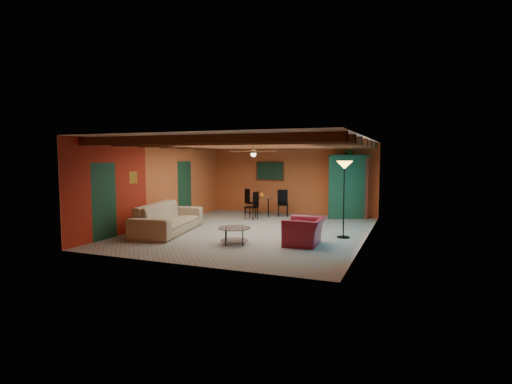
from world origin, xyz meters
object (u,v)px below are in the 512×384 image
at_px(coffee_table, 234,236).
at_px(floor_lamp, 344,199).
at_px(potted_plant, 349,150).
at_px(vase, 262,187).
at_px(armoire, 348,187).
at_px(armchair, 304,231).
at_px(sofa, 168,218).
at_px(dining_table, 262,203).

bearing_deg(coffee_table, floor_lamp, 36.92).
bearing_deg(potted_plant, floor_lamp, -83.10).
bearing_deg(vase, floor_lamp, -39.46).
height_order(armoire, floor_lamp, armoire).
bearing_deg(armchair, vase, -148.77).
distance_m(sofa, dining_table, 4.18).
relative_size(armchair, potted_plant, 2.19).
relative_size(sofa, floor_lamp, 1.38).
height_order(sofa, potted_plant, potted_plant).
distance_m(coffee_table, dining_table, 4.79).
relative_size(coffee_table, armoire, 0.38).
distance_m(coffee_table, armoire, 5.95).
distance_m(armoire, floor_lamp, 3.74).
height_order(armchair, vase, vase).
height_order(coffee_table, vase, vase).
height_order(floor_lamp, vase, floor_lamp).
xyz_separation_m(coffee_table, vase, (-1.02, 4.67, 0.88)).
height_order(sofa, coffee_table, sofa).
relative_size(dining_table, floor_lamp, 0.91).
distance_m(floor_lamp, potted_plant, 4.00).
xyz_separation_m(dining_table, armoire, (3.01, 0.87, 0.61)).
relative_size(floor_lamp, potted_plant, 4.40).
relative_size(floor_lamp, vase, 10.61).
bearing_deg(coffee_table, dining_table, 102.37).
relative_size(armoire, floor_lamp, 1.05).
height_order(dining_table, vase, vase).
distance_m(dining_table, potted_plant, 3.69).
distance_m(armchair, coffee_table, 1.76).
bearing_deg(vase, armchair, -56.81).
xyz_separation_m(sofa, armchair, (4.12, -0.19, -0.08)).
bearing_deg(potted_plant, armchair, -93.60).
relative_size(sofa, dining_table, 1.52).
xyz_separation_m(armoire, floor_lamp, (0.45, -3.72, -0.06)).
relative_size(armoire, potted_plant, 4.63).
relative_size(coffee_table, potted_plant, 1.76).
relative_size(armchair, dining_table, 0.55).
height_order(potted_plant, vase, potted_plant).
bearing_deg(vase, dining_table, 0.00).
xyz_separation_m(sofa, coffee_table, (2.46, -0.74, -0.21)).
bearing_deg(potted_plant, coffee_table, -109.66).
xyz_separation_m(armchair, vase, (-2.69, 4.11, 0.75)).
xyz_separation_m(armchair, armoire, (0.31, 4.99, 0.77)).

